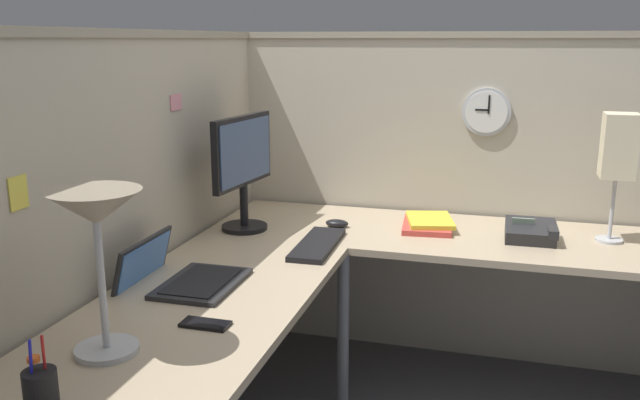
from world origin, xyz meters
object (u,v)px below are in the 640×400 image
at_px(keyboard, 318,244).
at_px(pen_cup, 41,390).
at_px(wall_clock, 486,112).
at_px(book_stack, 428,223).
at_px(laptop, 176,276).
at_px(office_phone, 532,232).
at_px(desk_lamp_dome, 96,221).
at_px(cell_phone, 205,324).
at_px(computer_mouse, 337,223).
at_px(desk_lamp_paper, 619,150).
at_px(monitor, 243,164).

relative_size(keyboard, pen_cup, 2.39).
bearing_deg(wall_clock, book_stack, 144.07).
relative_size(laptop, office_phone, 1.84).
relative_size(laptop, keyboard, 0.89).
xyz_separation_m(laptop, pen_cup, (-0.81, -0.09, 0.03)).
xyz_separation_m(laptop, wall_clock, (1.21, -0.97, 0.47)).
xyz_separation_m(pen_cup, wall_clock, (2.02, -0.87, 0.44)).
distance_m(keyboard, wall_clock, 1.04).
distance_m(desk_lamp_dome, wall_clock, 1.95).
bearing_deg(cell_phone, keyboard, -7.44).
bearing_deg(computer_mouse, desk_lamp_paper, -85.07).
height_order(desk_lamp_dome, pen_cup, desk_lamp_dome).
height_order(laptop, cell_phone, laptop).
bearing_deg(pen_cup, cell_phone, -16.39).
distance_m(desk_lamp_paper, wall_clock, 0.62).
height_order(laptop, pen_cup, pen_cup).
bearing_deg(book_stack, pen_cup, 159.16).
relative_size(computer_mouse, pen_cup, 0.58).
bearing_deg(cell_phone, desk_lamp_paper, -45.63).
relative_size(monitor, computer_mouse, 4.81).
bearing_deg(laptop, keyboard, -34.43).
height_order(office_phone, book_stack, office_phone).
xyz_separation_m(book_stack, desk_lamp_paper, (0.00, -0.74, 0.36)).
distance_m(monitor, computer_mouse, 0.49).
bearing_deg(pen_cup, computer_mouse, -9.19).
relative_size(book_stack, desk_lamp_paper, 0.59).
relative_size(keyboard, office_phone, 2.06).
bearing_deg(keyboard, wall_clock, -42.89).
height_order(laptop, desk_lamp_paper, desk_lamp_paper).
xyz_separation_m(computer_mouse, pen_cup, (-1.64, 0.26, 0.04)).
distance_m(desk_lamp_dome, pen_cup, 0.43).
height_order(computer_mouse, office_phone, office_phone).
bearing_deg(book_stack, computer_mouse, 103.53).
distance_m(book_stack, wall_clock, 0.59).
height_order(cell_phone, office_phone, office_phone).
relative_size(cell_phone, desk_lamp_paper, 0.27).
distance_m(pen_cup, cell_phone, 0.54).
distance_m(monitor, keyboard, 0.50).
bearing_deg(office_phone, pen_cup, 146.43).
distance_m(monitor, book_stack, 0.86).
distance_m(keyboard, book_stack, 0.56).
xyz_separation_m(office_phone, wall_clock, (0.37, 0.22, 0.45)).
bearing_deg(computer_mouse, desk_lamp_dome, 167.71).
height_order(desk_lamp_dome, desk_lamp_paper, desk_lamp_paper).
relative_size(pen_cup, book_stack, 0.57).
distance_m(office_phone, desk_lamp_paper, 0.47).
bearing_deg(desk_lamp_paper, laptop, 121.64).
xyz_separation_m(monitor, computer_mouse, (0.15, -0.38, -0.28)).
bearing_deg(desk_lamp_dome, wall_clock, -27.46).
height_order(book_stack, wall_clock, wall_clock).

